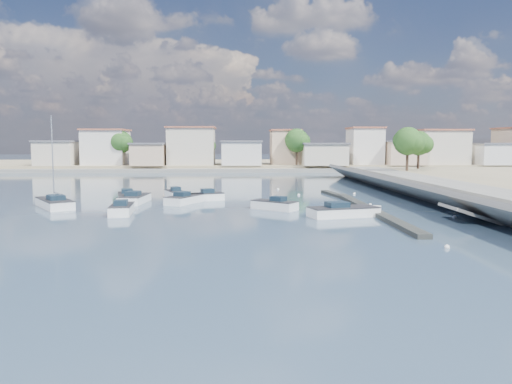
% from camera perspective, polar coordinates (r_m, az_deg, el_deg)
% --- Properties ---
extents(ground, '(400.00, 400.00, 0.00)m').
position_cam_1_polar(ground, '(74.64, 1.69, 0.85)').
color(ground, '#27384E').
rests_on(ground, ground).
extents(seawall_walkway, '(5.00, 90.00, 1.80)m').
position_cam_1_polar(seawall_walkway, '(53.07, 24.22, -0.61)').
color(seawall_walkway, slate).
rests_on(seawall_walkway, ground).
extents(breakwater, '(2.00, 31.02, 0.35)m').
position_cam_1_polar(breakwater, '(48.79, 12.06, -1.61)').
color(breakwater, black).
rests_on(breakwater, ground).
extents(far_shore_land, '(160.00, 40.00, 1.40)m').
position_cam_1_polar(far_shore_land, '(126.42, 0.06, 3.13)').
color(far_shore_land, gray).
rests_on(far_shore_land, ground).
extents(far_shore_quay, '(160.00, 2.50, 0.80)m').
position_cam_1_polar(far_shore_quay, '(105.48, 0.52, 2.47)').
color(far_shore_quay, slate).
rests_on(far_shore_quay, ground).
extents(far_town, '(113.01, 12.80, 8.35)m').
position_cam_1_polar(far_town, '(112.25, 5.87, 4.95)').
color(far_town, beige).
rests_on(far_town, far_shore_land).
extents(shore_trees, '(74.56, 38.32, 7.92)m').
position_cam_1_polar(shore_trees, '(103.20, 5.26, 5.61)').
color(shore_trees, '#38281E').
rests_on(shore_trees, ground).
extents(motorboat_a, '(2.21, 5.10, 1.48)m').
position_cam_1_polar(motorboat_a, '(45.49, -15.05, -1.93)').
color(motorboat_a, white).
rests_on(motorboat_a, ground).
extents(motorboat_b, '(3.92, 5.27, 1.48)m').
position_cam_1_polar(motorboat_b, '(51.99, -8.00, -0.87)').
color(motorboat_b, white).
rests_on(motorboat_b, ground).
extents(motorboat_c, '(4.45, 4.06, 1.48)m').
position_cam_1_polar(motorboat_c, '(46.77, 1.88, -1.54)').
color(motorboat_c, white).
rests_on(motorboat_c, ground).
extents(motorboat_d, '(4.74, 3.18, 1.48)m').
position_cam_1_polar(motorboat_d, '(54.01, -6.23, -0.60)').
color(motorboat_d, white).
rests_on(motorboat_d, ground).
extents(motorboat_e, '(2.61, 6.21, 1.48)m').
position_cam_1_polar(motorboat_e, '(53.52, -13.62, -0.79)').
color(motorboat_e, white).
rests_on(motorboat_e, ground).
extents(motorboat_f, '(2.83, 4.25, 1.48)m').
position_cam_1_polar(motorboat_f, '(57.66, -9.31, -0.25)').
color(motorboat_f, white).
rests_on(motorboat_f, ground).
extents(motorboat_g, '(3.05, 5.72, 1.48)m').
position_cam_1_polar(motorboat_g, '(54.81, -14.49, -0.66)').
color(motorboat_g, white).
rests_on(motorboat_g, ground).
extents(motorboat_h, '(6.65, 3.76, 1.48)m').
position_cam_1_polar(motorboat_h, '(42.97, 10.32, -2.26)').
color(motorboat_h, white).
rests_on(motorboat_h, ground).
extents(sailboat, '(5.47, 6.83, 9.00)m').
position_cam_1_polar(sailboat, '(52.12, -22.12, -1.18)').
color(sailboat, white).
rests_on(sailboat, ground).
extents(mooring_buoys, '(12.93, 37.74, 0.33)m').
position_cam_1_polar(mooring_buoys, '(52.12, 10.93, -1.26)').
color(mooring_buoys, white).
rests_on(mooring_buoys, ground).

